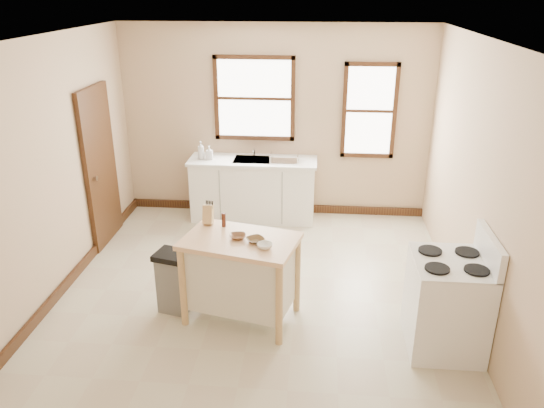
# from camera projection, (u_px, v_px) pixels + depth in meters

# --- Properties ---
(floor) EXTENTS (5.00, 5.00, 0.00)m
(floor) POSITION_uv_depth(u_px,v_px,m) (257.00, 297.00, 5.99)
(floor) COLOR beige
(floor) RESTS_ON ground
(ceiling) EXTENTS (5.00, 5.00, 0.00)m
(ceiling) POSITION_uv_depth(u_px,v_px,m) (253.00, 39.00, 4.92)
(ceiling) COLOR white
(ceiling) RESTS_ON ground
(wall_back) EXTENTS (4.50, 0.04, 2.80)m
(wall_back) POSITION_uv_depth(u_px,v_px,m) (275.00, 122.00, 7.76)
(wall_back) COLOR tan
(wall_back) RESTS_ON ground
(wall_left) EXTENTS (0.04, 5.00, 2.80)m
(wall_left) POSITION_uv_depth(u_px,v_px,m) (45.00, 174.00, 5.64)
(wall_left) COLOR tan
(wall_left) RESTS_ON ground
(wall_right) EXTENTS (0.04, 5.00, 2.80)m
(wall_right) POSITION_uv_depth(u_px,v_px,m) (479.00, 188.00, 5.27)
(wall_right) COLOR tan
(wall_right) RESTS_ON ground
(window_main) EXTENTS (1.17, 0.06, 1.22)m
(window_main) POSITION_uv_depth(u_px,v_px,m) (254.00, 99.00, 7.63)
(window_main) COLOR black
(window_main) RESTS_ON wall_back
(window_side) EXTENTS (0.77, 0.06, 1.37)m
(window_side) POSITION_uv_depth(u_px,v_px,m) (369.00, 111.00, 7.55)
(window_side) COLOR black
(window_side) RESTS_ON wall_back
(door_left) EXTENTS (0.06, 0.90, 2.10)m
(door_left) POSITION_uv_depth(u_px,v_px,m) (100.00, 167.00, 6.97)
(door_left) COLOR black
(door_left) RESTS_ON ground
(baseboard_back) EXTENTS (4.50, 0.04, 0.12)m
(baseboard_back) POSITION_uv_depth(u_px,v_px,m) (275.00, 207.00, 8.24)
(baseboard_back) COLOR black
(baseboard_back) RESTS_ON ground
(baseboard_left) EXTENTS (0.04, 5.00, 0.12)m
(baseboard_left) POSITION_uv_depth(u_px,v_px,m) (67.00, 283.00, 6.15)
(baseboard_left) COLOR black
(baseboard_left) RESTS_ON ground
(sink_counter) EXTENTS (1.86, 0.62, 0.92)m
(sink_counter) POSITION_uv_depth(u_px,v_px,m) (253.00, 189.00, 7.86)
(sink_counter) COLOR white
(sink_counter) RESTS_ON ground
(faucet) EXTENTS (0.03, 0.03, 0.22)m
(faucet) POSITION_uv_depth(u_px,v_px,m) (254.00, 149.00, 7.81)
(faucet) COLOR silver
(faucet) RESTS_ON sink_counter
(soap_bottle_a) EXTENTS (0.13, 0.13, 0.26)m
(soap_bottle_a) POSITION_uv_depth(u_px,v_px,m) (201.00, 150.00, 7.67)
(soap_bottle_a) COLOR #B2B2B2
(soap_bottle_a) RESTS_ON sink_counter
(soap_bottle_b) EXTENTS (0.09, 0.10, 0.20)m
(soap_bottle_b) POSITION_uv_depth(u_px,v_px,m) (209.00, 153.00, 7.66)
(soap_bottle_b) COLOR #B2B2B2
(soap_bottle_b) RESTS_ON sink_counter
(dish_rack) EXTENTS (0.47, 0.40, 0.10)m
(dish_rack) POSITION_uv_depth(u_px,v_px,m) (284.00, 158.00, 7.57)
(dish_rack) COLOR silver
(dish_rack) RESTS_ON sink_counter
(kitchen_island) EXTENTS (1.26, 0.96, 0.92)m
(kitchen_island) POSITION_uv_depth(u_px,v_px,m) (241.00, 279.00, 5.46)
(kitchen_island) COLOR #F0C48D
(kitchen_island) RESTS_ON ground
(knife_block) EXTENTS (0.10, 0.10, 0.20)m
(knife_block) POSITION_uv_depth(u_px,v_px,m) (208.00, 215.00, 5.59)
(knife_block) COLOR #D8B271
(knife_block) RESTS_ON kitchen_island
(pepper_grinder) EXTENTS (0.05, 0.05, 0.15)m
(pepper_grinder) POSITION_uv_depth(u_px,v_px,m) (224.00, 220.00, 5.53)
(pepper_grinder) COLOR #3F1B11
(pepper_grinder) RESTS_ON kitchen_island
(bowl_a) EXTENTS (0.19, 0.19, 0.04)m
(bowl_a) POSITION_uv_depth(u_px,v_px,m) (238.00, 237.00, 5.29)
(bowl_a) COLOR brown
(bowl_a) RESTS_ON kitchen_island
(bowl_b) EXTENTS (0.24, 0.24, 0.04)m
(bowl_b) POSITION_uv_depth(u_px,v_px,m) (255.00, 240.00, 5.22)
(bowl_b) COLOR brown
(bowl_b) RESTS_ON kitchen_island
(bowl_c) EXTENTS (0.21, 0.21, 0.05)m
(bowl_c) POSITION_uv_depth(u_px,v_px,m) (265.00, 246.00, 5.10)
(bowl_c) COLOR white
(bowl_c) RESTS_ON kitchen_island
(trash_bin) EXTENTS (0.41, 0.37, 0.69)m
(trash_bin) POSITION_uv_depth(u_px,v_px,m) (174.00, 281.00, 5.64)
(trash_bin) COLOR slate
(trash_bin) RESTS_ON ground
(gas_stove) EXTENTS (0.74, 0.75, 1.20)m
(gas_stove) POSITION_uv_depth(u_px,v_px,m) (448.00, 292.00, 4.98)
(gas_stove) COLOR white
(gas_stove) RESTS_ON ground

